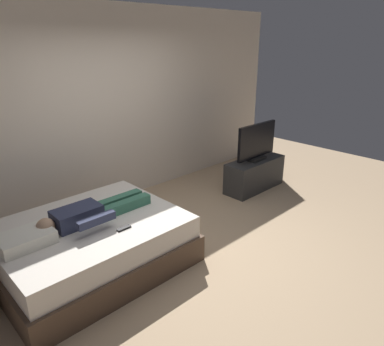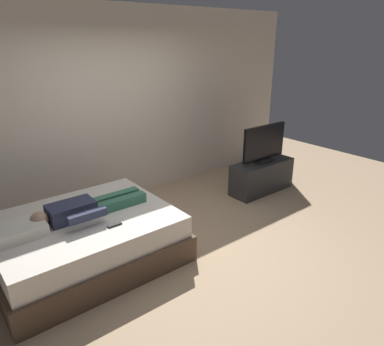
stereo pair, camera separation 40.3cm
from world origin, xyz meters
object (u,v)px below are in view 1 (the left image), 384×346
Objects in this scene: pillow at (26,239)px; person at (89,213)px; tv_stand at (254,174)px; bed at (91,245)px; remote at (124,228)px; tv at (257,143)px.

person is at bearing 1.67° from pillow.
tv_stand is at bearing 1.29° from pillow.
remote reaches higher than bed.
tv reaches higher than tv_stand.
tv is (0.00, 0.00, 0.53)m from tv_stand.
person is (0.67, 0.02, 0.02)m from pillow.
pillow is 0.55× the size of tv.
tv reaches higher than pillow.
person reaches higher than tv_stand.
bed is at bearing 115.03° from remote.
remote reaches higher than tv_stand.
tv_stand is (3.64, 0.08, -0.35)m from pillow.
remote is at bearing -170.60° from tv.
person is 2.98m from tv.
remote is (0.15, -0.40, -0.07)m from person.
bed is 3.99× the size of pillow.
pillow is at bearing 180.00° from bed.
tv_stand is at bearing 1.57° from bed.
pillow is at bearing -178.71° from tv_stand.
bed reaches higher than tv_stand.
person is (0.03, 0.02, 0.36)m from bed.
tv_stand is (2.83, 0.47, -0.30)m from remote.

